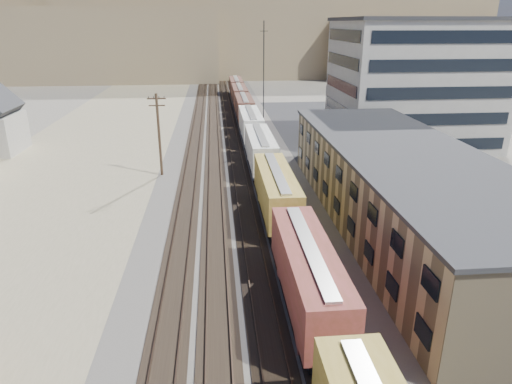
{
  "coord_description": "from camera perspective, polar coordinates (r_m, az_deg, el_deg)",
  "views": [
    {
      "loc": [
        -1.8,
        -12.35,
        17.71
      ],
      "look_at": [
        1.79,
        26.99,
        3.0
      ],
      "focal_mm": 32.0,
      "sensor_mm": 36.0,
      "label": 1
    }
  ],
  "objects": [
    {
      "name": "ballast_bed",
      "position": [
        64.83,
        -3.44,
        4.56
      ],
      "size": [
        18.0,
        200.0,
        0.06
      ],
      "primitive_type": "cube",
      "color": "#4C4742",
      "rests_on": "ground"
    },
    {
      "name": "dirt_yard",
      "position": [
        58.18,
        -23.17,
        1.02
      ],
      "size": [
        24.0,
        180.0,
        0.03
      ],
      "primitive_type": "cube",
      "color": "gray",
      "rests_on": "ground"
    },
    {
      "name": "asphalt_lot",
      "position": [
        55.87,
        20.32,
        0.65
      ],
      "size": [
        26.0,
        120.0,
        0.04
      ],
      "primitive_type": "cube",
      "color": "#232326",
      "rests_on": "ground"
    },
    {
      "name": "rail_tracks",
      "position": [
        64.8,
        -3.93,
        4.62
      ],
      "size": [
        11.4,
        200.0,
        0.24
      ],
      "color": "black",
      "rests_on": "ground"
    },
    {
      "name": "freight_train",
      "position": [
        64.93,
        -0.13,
        7.14
      ],
      "size": [
        3.0,
        119.74,
        4.46
      ],
      "color": "black",
      "rests_on": "ground"
    },
    {
      "name": "warehouse",
      "position": [
        43.29,
        17.92,
        0.45
      ],
      "size": [
        12.4,
        40.4,
        7.25
      ],
      "color": "tan",
      "rests_on": "ground"
    },
    {
      "name": "office_tower",
      "position": [
        74.07,
        19.0,
        12.8
      ],
      "size": [
        22.6,
        18.6,
        18.45
      ],
      "color": "#9E998E",
      "rests_on": "ground"
    },
    {
      "name": "utility_pole_north",
      "position": [
        56.15,
        -12.03,
        7.21
      ],
      "size": [
        2.2,
        0.32,
        10.0
      ],
      "color": "#382619",
      "rests_on": "ground"
    },
    {
      "name": "radio_mast",
      "position": [
        73.27,
        0.96,
        13.69
      ],
      "size": [
        1.2,
        0.16,
        18.0
      ],
      "color": "black",
      "rests_on": "ground"
    },
    {
      "name": "hills_north",
      "position": [
        180.32,
        -4.86,
        19.21
      ],
      "size": [
        265.0,
        80.0,
        32.0
      ],
      "color": "brown",
      "rests_on": "ground"
    },
    {
      "name": "parked_car_blue",
      "position": [
        77.67,
        16.81,
        7.0
      ],
      "size": [
        6.3,
        6.04,
        1.66
      ],
      "primitive_type": "imported",
      "rotation": [
        0.0,
        0.0,
        0.84
      ],
      "color": "navy",
      "rests_on": "ground"
    },
    {
      "name": "parked_car_far",
      "position": [
        77.69,
        16.0,
        7.02
      ],
      "size": [
        2.94,
        4.65,
        1.48
      ],
      "primitive_type": "imported",
      "rotation": [
        0.0,
        0.0,
        0.3
      ],
      "color": "white",
      "rests_on": "ground"
    }
  ]
}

